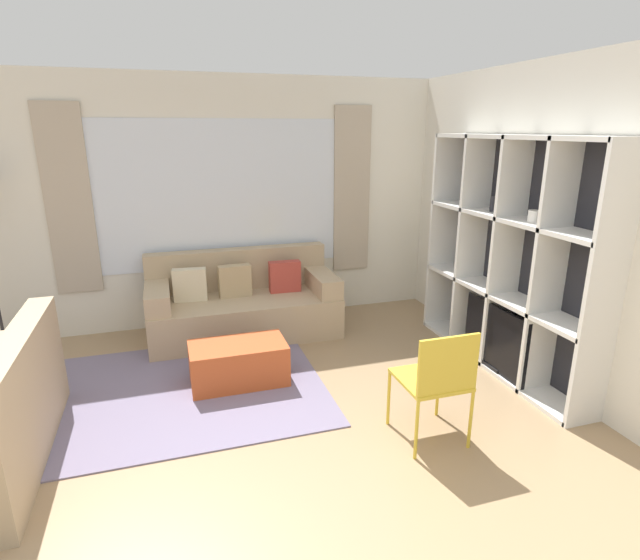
% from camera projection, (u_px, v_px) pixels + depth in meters
% --- Properties ---
extents(ground_plane, '(16.00, 16.00, 0.00)m').
position_uv_depth(ground_plane, '(303.00, 519.00, 2.86)').
color(ground_plane, '#9E7F5B').
extents(wall_back, '(6.09, 0.11, 2.70)m').
position_uv_depth(wall_back, '(221.00, 203.00, 5.49)').
color(wall_back, silver).
rests_on(wall_back, ground_plane).
extents(wall_right, '(0.07, 4.48, 2.70)m').
position_uv_depth(wall_right, '(509.00, 217.00, 4.68)').
color(wall_right, silver).
rests_on(wall_right, ground_plane).
extents(area_rug, '(2.61, 1.88, 0.01)m').
position_uv_depth(area_rug, '(168.00, 392.00, 4.23)').
color(area_rug, slate).
rests_on(area_rug, ground_plane).
extents(shelving_unit, '(0.34, 2.17, 2.10)m').
position_uv_depth(shelving_unit, '(510.00, 261.00, 4.46)').
color(shelving_unit, '#232328').
rests_on(shelving_unit, ground_plane).
extents(couch_main, '(1.98, 0.88, 0.87)m').
position_uv_depth(couch_main, '(243.00, 305.00, 5.39)').
color(couch_main, tan).
rests_on(couch_main, ground_plane).
extents(ottoman, '(0.82, 0.46, 0.37)m').
position_uv_depth(ottoman, '(239.00, 363.00, 4.34)').
color(ottoman, '#B74C23').
rests_on(ottoman, ground_plane).
extents(folding_chair, '(0.44, 0.46, 0.86)m').
position_uv_depth(folding_chair, '(437.00, 377.00, 3.41)').
color(folding_chair, gold).
rests_on(folding_chair, ground_plane).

